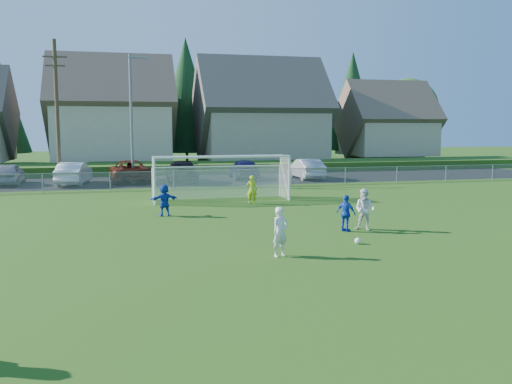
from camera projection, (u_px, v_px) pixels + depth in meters
ground at (328, 279)px, 14.53m from camera, size 160.00×160.00×0.00m
asphalt_lot at (193, 180)px, 41.00m from camera, size 60.00×60.00×0.00m
grass_embankment at (182, 167)px, 48.17m from camera, size 70.00×6.00×0.80m
soccer_ball at (358, 241)px, 18.80m from camera, size 0.22×0.22×0.22m
player_white_a at (280, 232)px, 16.94m from camera, size 0.67×0.57×1.56m
player_white_b at (365, 210)px, 21.19m from camera, size 1.00×0.99×1.63m
player_blue_a at (346, 213)px, 20.95m from camera, size 0.76×0.89×1.43m
player_blue_b at (164, 200)px, 24.59m from camera, size 1.40×0.74×1.44m
goalkeeper at (252, 190)px, 28.36m from camera, size 0.65×0.56×1.51m
car_a at (8, 174)px, 37.59m from camera, size 1.90×4.53×1.53m
car_b at (74, 173)px, 37.72m from camera, size 2.30×4.95×1.57m
car_c at (130, 171)px, 39.55m from camera, size 2.96×5.88×1.60m
car_d at (182, 171)px, 39.67m from camera, size 2.41×5.49×1.57m
car_e at (244, 169)px, 41.82m from camera, size 2.04×4.65×1.56m
car_f at (306, 169)px, 41.80m from camera, size 1.71×4.74×1.55m
soccer_goal at (220, 171)px, 29.78m from camera, size 7.42×1.90×2.50m
chainlink_fence at (204, 179)px, 35.63m from camera, size 52.06×0.06×1.20m
streetlight at (132, 115)px, 37.90m from camera, size 1.38×0.18×9.00m
utility_pole at (57, 110)px, 37.60m from camera, size 1.60×0.26×10.00m
houses_row at (192, 94)px, 54.99m from camera, size 53.90×11.45×13.27m
tree_row at (177, 101)px, 60.86m from camera, size 65.98×12.36×13.80m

